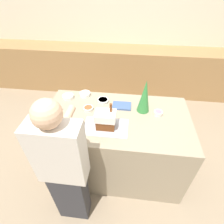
{
  "coord_description": "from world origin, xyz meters",
  "views": [
    {
      "loc": [
        0.13,
        -1.45,
        2.18
      ],
      "look_at": [
        -0.04,
        0.0,
        0.97
      ],
      "focal_mm": 28.0,
      "sensor_mm": 36.0,
      "label": 1
    }
  ],
  "objects_px": {
    "baking_tray": "(106,127)",
    "candy_bowl_center_rear": "(158,113)",
    "gingerbread_house": "(106,119)",
    "candy_bowl_near_tray_left": "(68,96)",
    "candy_bowl_behind_tray": "(88,108)",
    "person": "(65,171)",
    "candy_bowl_front_corner": "(103,100)",
    "cookbook": "(122,106)",
    "decorative_tree": "(145,96)",
    "candy_bowl_near_tray_right": "(85,94)",
    "mug": "(47,118)"
  },
  "relations": [
    {
      "from": "candy_bowl_center_rear",
      "to": "mug",
      "type": "height_order",
      "value": "mug"
    },
    {
      "from": "candy_bowl_near_tray_right",
      "to": "person",
      "type": "bearing_deg",
      "value": -87.17
    },
    {
      "from": "decorative_tree",
      "to": "candy_bowl_near_tray_left",
      "type": "distance_m",
      "value": 0.95
    },
    {
      "from": "baking_tray",
      "to": "gingerbread_house",
      "type": "height_order",
      "value": "gingerbread_house"
    },
    {
      "from": "gingerbread_house",
      "to": "decorative_tree",
      "type": "xyz_separation_m",
      "value": [
        0.38,
        0.32,
        0.09
      ]
    },
    {
      "from": "baking_tray",
      "to": "candy_bowl_behind_tray",
      "type": "bearing_deg",
      "value": 132.85
    },
    {
      "from": "mug",
      "to": "person",
      "type": "relative_size",
      "value": 0.07
    },
    {
      "from": "baking_tray",
      "to": "candy_bowl_front_corner",
      "type": "distance_m",
      "value": 0.45
    },
    {
      "from": "candy_bowl_near_tray_right",
      "to": "cookbook",
      "type": "xyz_separation_m",
      "value": [
        0.48,
        -0.17,
        -0.02
      ]
    },
    {
      "from": "candy_bowl_center_rear",
      "to": "candy_bowl_near_tray_left",
      "type": "relative_size",
      "value": 0.68
    },
    {
      "from": "candy_bowl_near_tray_right",
      "to": "candy_bowl_behind_tray",
      "type": "distance_m",
      "value": 0.3
    },
    {
      "from": "candy_bowl_center_rear",
      "to": "person",
      "type": "height_order",
      "value": "person"
    },
    {
      "from": "gingerbread_house",
      "to": "candy_bowl_behind_tray",
      "type": "distance_m",
      "value": 0.37
    },
    {
      "from": "candy_bowl_center_rear",
      "to": "candy_bowl_near_tray_right",
      "type": "relative_size",
      "value": 0.69
    },
    {
      "from": "decorative_tree",
      "to": "cookbook",
      "type": "xyz_separation_m",
      "value": [
        -0.25,
        0.04,
        -0.18
      ]
    },
    {
      "from": "baking_tray",
      "to": "cookbook",
      "type": "height_order",
      "value": "cookbook"
    },
    {
      "from": "candy_bowl_near_tray_left",
      "to": "cookbook",
      "type": "relative_size",
      "value": 0.64
    },
    {
      "from": "candy_bowl_center_rear",
      "to": "cookbook",
      "type": "relative_size",
      "value": 0.43
    },
    {
      "from": "baking_tray",
      "to": "person",
      "type": "height_order",
      "value": "person"
    },
    {
      "from": "gingerbread_house",
      "to": "candy_bowl_near_tray_left",
      "type": "relative_size",
      "value": 2.03
    },
    {
      "from": "baking_tray",
      "to": "candy_bowl_behind_tray",
      "type": "height_order",
      "value": "candy_bowl_behind_tray"
    },
    {
      "from": "baking_tray",
      "to": "mug",
      "type": "relative_size",
      "value": 4.44
    },
    {
      "from": "candy_bowl_front_corner",
      "to": "cookbook",
      "type": "relative_size",
      "value": 0.64
    },
    {
      "from": "candy_bowl_front_corner",
      "to": "candy_bowl_behind_tray",
      "type": "bearing_deg",
      "value": -129.42
    },
    {
      "from": "baking_tray",
      "to": "candy_bowl_center_rear",
      "type": "height_order",
      "value": "candy_bowl_center_rear"
    },
    {
      "from": "gingerbread_house",
      "to": "decorative_tree",
      "type": "bearing_deg",
      "value": 40.31
    },
    {
      "from": "mug",
      "to": "candy_bowl_center_rear",
      "type": "bearing_deg",
      "value": 11.75
    },
    {
      "from": "gingerbread_house",
      "to": "candy_bowl_front_corner",
      "type": "height_order",
      "value": "gingerbread_house"
    },
    {
      "from": "baking_tray",
      "to": "mug",
      "type": "bearing_deg",
      "value": 178.3
    },
    {
      "from": "candy_bowl_behind_tray",
      "to": "person",
      "type": "bearing_deg",
      "value": -94.23
    },
    {
      "from": "candy_bowl_center_rear",
      "to": "candy_bowl_front_corner",
      "type": "bearing_deg",
      "value": 165.13
    },
    {
      "from": "gingerbread_house",
      "to": "mug",
      "type": "distance_m",
      "value": 0.63
    },
    {
      "from": "cookbook",
      "to": "person",
      "type": "relative_size",
      "value": 0.14
    },
    {
      "from": "candy_bowl_behind_tray",
      "to": "candy_bowl_near_tray_left",
      "type": "relative_size",
      "value": 0.83
    },
    {
      "from": "person",
      "to": "gingerbread_house",
      "type": "bearing_deg",
      "value": 58.04
    },
    {
      "from": "decorative_tree",
      "to": "candy_bowl_near_tray_left",
      "type": "relative_size",
      "value": 2.83
    },
    {
      "from": "candy_bowl_front_corner",
      "to": "mug",
      "type": "relative_size",
      "value": 1.35
    },
    {
      "from": "cookbook",
      "to": "candy_bowl_center_rear",
      "type": "bearing_deg",
      "value": -14.27
    },
    {
      "from": "candy_bowl_near_tray_right",
      "to": "candy_bowl_near_tray_left",
      "type": "xyz_separation_m",
      "value": [
        -0.2,
        -0.08,
        -0.0
      ]
    },
    {
      "from": "baking_tray",
      "to": "candy_bowl_behind_tray",
      "type": "xyz_separation_m",
      "value": [
        -0.24,
        0.26,
        0.02
      ]
    },
    {
      "from": "decorative_tree",
      "to": "candy_bowl_near_tray_right",
      "type": "relative_size",
      "value": 2.87
    },
    {
      "from": "mug",
      "to": "baking_tray",
      "type": "bearing_deg",
      "value": -1.7
    },
    {
      "from": "gingerbread_house",
      "to": "cookbook",
      "type": "distance_m",
      "value": 0.4
    },
    {
      "from": "candy_bowl_near_tray_left",
      "to": "baking_tray",
      "type": "bearing_deg",
      "value": -40.33
    },
    {
      "from": "candy_bowl_front_corner",
      "to": "person",
      "type": "relative_size",
      "value": 0.09
    },
    {
      "from": "candy_bowl_near_tray_right",
      "to": "cookbook",
      "type": "height_order",
      "value": "candy_bowl_near_tray_right"
    },
    {
      "from": "decorative_tree",
      "to": "candy_bowl_near_tray_right",
      "type": "bearing_deg",
      "value": 163.61
    },
    {
      "from": "candy_bowl_near_tray_left",
      "to": "mug",
      "type": "relative_size",
      "value": 1.34
    },
    {
      "from": "candy_bowl_near_tray_left",
      "to": "person",
      "type": "xyz_separation_m",
      "value": [
        0.25,
        -0.94,
        -0.13
      ]
    },
    {
      "from": "gingerbread_house",
      "to": "mug",
      "type": "bearing_deg",
      "value": 178.32
    }
  ]
}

